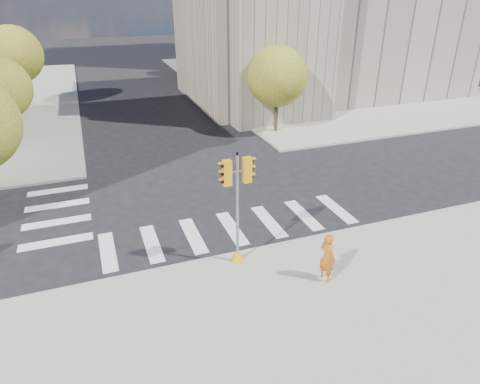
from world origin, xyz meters
The scene contains 12 objects.
ground centered at (0.00, 0.00, 0.00)m, with size 160.00×160.00×0.00m, color black.
sidewalk_far_right centered at (20.00, 26.00, 0.07)m, with size 28.00×40.00×0.15m, color gray.
civic_building centered at (15.59, 19.12, 7.26)m, with size 26.00×16.00×19.39m.
tree_lw_mid centered at (-10.50, 14.00, 3.76)m, with size 4.00×4.00×5.77m.
tree_lw_far centered at (-10.50, 24.00, 4.54)m, with size 4.80×4.80×6.95m.
tree_re_near centered at (7.50, 10.00, 4.05)m, with size 4.20×4.20×6.16m.
tree_re_mid centered at (7.50, 22.00, 4.35)m, with size 4.60×4.60×6.66m.
tree_re_far centered at (7.50, 34.00, 3.87)m, with size 4.00×4.00×5.88m.
lamp_near centered at (8.00, 14.00, 4.58)m, with size 0.35×0.18×8.11m.
lamp_far centered at (8.00, 28.00, 4.58)m, with size 0.35×0.18×8.11m.
traffic_signal centered at (-0.79, -4.64, 2.06)m, with size 1.07×0.56×4.51m.
photographer centered at (1.84, -6.82, 1.09)m, with size 0.69×0.45×1.89m, color #CA5C13.
Camera 1 is at (-5.47, -17.65, 9.86)m, focal length 32.00 mm.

